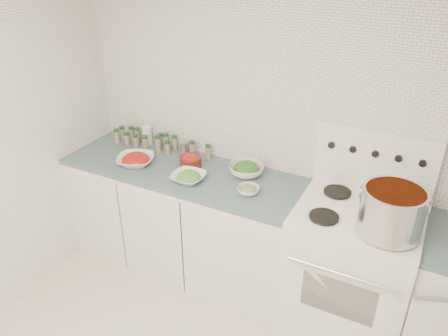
% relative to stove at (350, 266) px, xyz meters
% --- Properties ---
extents(room_walls, '(3.54, 3.04, 2.52)m').
position_rel_stove_xyz_m(room_walls, '(-0.48, -1.19, 1.06)').
color(room_walls, white).
rests_on(room_walls, ground).
extents(counter_left, '(1.85, 0.62, 0.90)m').
position_rel_stove_xyz_m(counter_left, '(-1.30, 0.00, -0.05)').
color(counter_left, white).
rests_on(counter_left, ground).
extents(stove, '(0.76, 0.70, 1.36)m').
position_rel_stove_xyz_m(stove, '(0.00, 0.00, 0.00)').
color(stove, white).
rests_on(stove, ground).
extents(stock_pot, '(0.38, 0.35, 0.27)m').
position_rel_stove_xyz_m(stock_pot, '(0.18, -0.16, 0.60)').
color(stock_pot, silver).
rests_on(stock_pot, stove).
extents(bowl_tomato, '(0.35, 0.35, 0.09)m').
position_rel_stove_xyz_m(bowl_tomato, '(-1.65, -0.09, 0.44)').
color(bowl_tomato, white).
rests_on(bowl_tomato, counter_left).
extents(bowl_snowpea, '(0.24, 0.24, 0.08)m').
position_rel_stove_xyz_m(bowl_snowpea, '(-1.17, -0.12, 0.44)').
color(bowl_snowpea, white).
rests_on(bowl_snowpea, counter_left).
extents(bowl_broccoli, '(0.28, 0.28, 0.10)m').
position_rel_stove_xyz_m(bowl_broccoli, '(-0.84, 0.15, 0.45)').
color(bowl_broccoli, white).
rests_on(bowl_broccoli, counter_left).
extents(bowl_zucchini, '(0.20, 0.20, 0.06)m').
position_rel_stove_xyz_m(bowl_zucchini, '(-0.73, -0.08, 0.43)').
color(bowl_zucchini, white).
rests_on(bowl_zucchini, counter_left).
extents(bowl_pepper, '(0.16, 0.16, 0.10)m').
position_rel_stove_xyz_m(bowl_pepper, '(-1.27, 0.07, 0.45)').
color(bowl_pepper, '#601810').
rests_on(bowl_pepper, counter_left).
extents(salt_canister, '(0.10, 0.10, 0.16)m').
position_rel_stove_xyz_m(salt_canister, '(-1.78, 0.25, 0.48)').
color(salt_canister, white).
rests_on(salt_canister, counter_left).
extents(tin_can, '(0.09, 0.09, 0.09)m').
position_rel_stove_xyz_m(tin_can, '(-1.43, 0.25, 0.45)').
color(tin_can, '#A09587').
rests_on(tin_can, counter_left).
extents(spice_cluster, '(0.88, 0.16, 0.14)m').
position_rel_stove_xyz_m(spice_cluster, '(-1.71, 0.21, 0.46)').
color(spice_cluster, gray).
rests_on(spice_cluster, counter_left).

